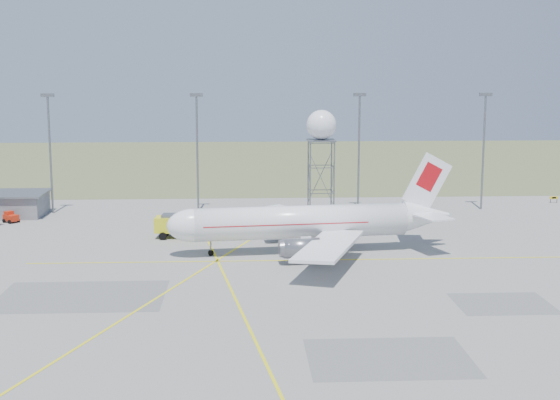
{
  "coord_description": "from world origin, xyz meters",
  "views": [
    {
      "loc": [
        -2.57,
        -68.05,
        24.35
      ],
      "look_at": [
        2.94,
        40.0,
        6.29
      ],
      "focal_mm": 50.0,
      "sensor_mm": 36.0,
      "label": 1
    }
  ],
  "objects_px": {
    "baggage_tug": "(11,218)",
    "fire_truck": "(188,226)",
    "airliner_main": "(305,223)",
    "radar_tower": "(321,157)"
  },
  "relations": [
    {
      "from": "baggage_tug",
      "to": "airliner_main",
      "type": "bearing_deg",
      "value": 12.49
    },
    {
      "from": "airliner_main",
      "to": "fire_truck",
      "type": "relative_size",
      "value": 4.21
    },
    {
      "from": "radar_tower",
      "to": "airliner_main",
      "type": "bearing_deg",
      "value": -100.4
    },
    {
      "from": "airliner_main",
      "to": "fire_truck",
      "type": "xyz_separation_m",
      "value": [
        -16.45,
        10.0,
        -2.34
      ]
    },
    {
      "from": "radar_tower",
      "to": "baggage_tug",
      "type": "xyz_separation_m",
      "value": [
        -50.64,
        -2.63,
        -9.36
      ]
    },
    {
      "from": "radar_tower",
      "to": "fire_truck",
      "type": "height_order",
      "value": "radar_tower"
    },
    {
      "from": "radar_tower",
      "to": "fire_truck",
      "type": "distance_m",
      "value": 27.69
    },
    {
      "from": "fire_truck",
      "to": "baggage_tug",
      "type": "distance_m",
      "value": 32.28
    },
    {
      "from": "airliner_main",
      "to": "fire_truck",
      "type": "bearing_deg",
      "value": -37.74
    },
    {
      "from": "baggage_tug",
      "to": "fire_truck",
      "type": "bearing_deg",
      "value": 15.19
    }
  ]
}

